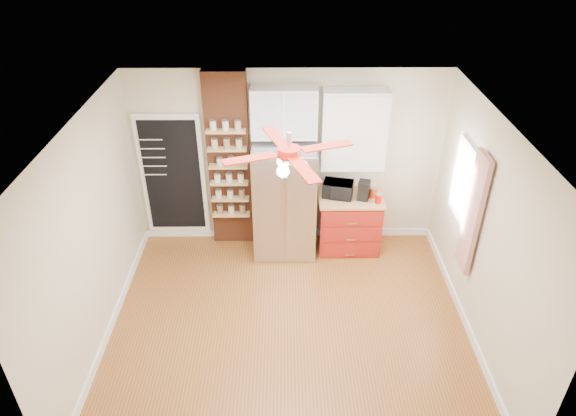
{
  "coord_description": "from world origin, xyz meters",
  "views": [
    {
      "loc": [
        -0.05,
        -4.74,
        4.72
      ],
      "look_at": [
        -0.0,
        0.9,
        1.2
      ],
      "focal_mm": 32.0,
      "sensor_mm": 36.0,
      "label": 1
    }
  ],
  "objects_px": {
    "canister_left": "(378,199)",
    "coffee_maker": "(364,190)",
    "toaster_oven": "(338,189)",
    "ceiling_fan": "(289,153)",
    "fridge": "(284,200)",
    "red_cabinet": "(349,222)",
    "pantry_jar_oats": "(220,162)"
  },
  "relations": [
    {
      "from": "toaster_oven",
      "to": "canister_left",
      "type": "relative_size",
      "value": 3.2
    },
    {
      "from": "toaster_oven",
      "to": "coffee_maker",
      "type": "height_order",
      "value": "coffee_maker"
    },
    {
      "from": "fridge",
      "to": "canister_left",
      "type": "height_order",
      "value": "fridge"
    },
    {
      "from": "toaster_oven",
      "to": "pantry_jar_oats",
      "type": "bearing_deg",
      "value": -169.11
    },
    {
      "from": "red_cabinet",
      "to": "toaster_oven",
      "type": "xyz_separation_m",
      "value": [
        -0.19,
        0.02,
        0.56
      ]
    },
    {
      "from": "red_cabinet",
      "to": "coffee_maker",
      "type": "height_order",
      "value": "coffee_maker"
    },
    {
      "from": "red_cabinet",
      "to": "ceiling_fan",
      "type": "relative_size",
      "value": 0.67
    },
    {
      "from": "red_cabinet",
      "to": "toaster_oven",
      "type": "distance_m",
      "value": 0.6
    },
    {
      "from": "fridge",
      "to": "coffee_maker",
      "type": "distance_m",
      "value": 1.15
    },
    {
      "from": "toaster_oven",
      "to": "fridge",
      "type": "bearing_deg",
      "value": -161.88
    },
    {
      "from": "fridge",
      "to": "coffee_maker",
      "type": "height_order",
      "value": "fridge"
    },
    {
      "from": "canister_left",
      "to": "coffee_maker",
      "type": "bearing_deg",
      "value": 151.61
    },
    {
      "from": "canister_left",
      "to": "red_cabinet",
      "type": "bearing_deg",
      "value": 155.4
    },
    {
      "from": "canister_left",
      "to": "fridge",
      "type": "bearing_deg",
      "value": 174.91
    },
    {
      "from": "red_cabinet",
      "to": "canister_left",
      "type": "bearing_deg",
      "value": -24.6
    },
    {
      "from": "ceiling_fan",
      "to": "coffee_maker",
      "type": "distance_m",
      "value": 2.39
    },
    {
      "from": "toaster_oven",
      "to": "red_cabinet",
      "type": "bearing_deg",
      "value": 8.49
    },
    {
      "from": "ceiling_fan",
      "to": "canister_left",
      "type": "bearing_deg",
      "value": 49.5
    },
    {
      "from": "ceiling_fan",
      "to": "pantry_jar_oats",
      "type": "height_order",
      "value": "ceiling_fan"
    },
    {
      "from": "coffee_maker",
      "to": "toaster_oven",
      "type": "bearing_deg",
      "value": -174.65
    },
    {
      "from": "ceiling_fan",
      "to": "canister_left",
      "type": "height_order",
      "value": "ceiling_fan"
    },
    {
      "from": "red_cabinet",
      "to": "coffee_maker",
      "type": "relative_size",
      "value": 3.32
    },
    {
      "from": "ceiling_fan",
      "to": "pantry_jar_oats",
      "type": "xyz_separation_m",
      "value": [
        -0.97,
        1.77,
        -0.99
      ]
    },
    {
      "from": "canister_left",
      "to": "ceiling_fan",
      "type": "bearing_deg",
      "value": -130.5
    },
    {
      "from": "toaster_oven",
      "to": "coffee_maker",
      "type": "xyz_separation_m",
      "value": [
        0.36,
        -0.08,
        0.02
      ]
    },
    {
      "from": "ceiling_fan",
      "to": "toaster_oven",
      "type": "relative_size",
      "value": 3.32
    },
    {
      "from": "fridge",
      "to": "pantry_jar_oats",
      "type": "xyz_separation_m",
      "value": [
        -0.92,
        0.14,
        0.56
      ]
    },
    {
      "from": "fridge",
      "to": "ceiling_fan",
      "type": "distance_m",
      "value": 2.25
    },
    {
      "from": "fridge",
      "to": "pantry_jar_oats",
      "type": "distance_m",
      "value": 1.08
    },
    {
      "from": "fridge",
      "to": "toaster_oven",
      "type": "height_order",
      "value": "fridge"
    },
    {
      "from": "fridge",
      "to": "toaster_oven",
      "type": "relative_size",
      "value": 4.14
    },
    {
      "from": "toaster_oven",
      "to": "coffee_maker",
      "type": "distance_m",
      "value": 0.37
    }
  ]
}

